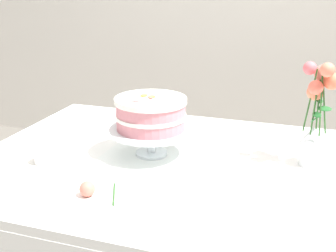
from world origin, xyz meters
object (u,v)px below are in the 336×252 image
dining_table (177,189)px  cake_stand (151,133)px  fallen_rose (88,189)px  layer_cake (151,113)px  teacup (45,158)px  flower_vase (316,115)px

dining_table → cake_stand: (-0.11, 0.04, 0.17)m
fallen_rose → cake_stand: bearing=78.6°
layer_cake → teacup: (-0.31, -0.19, -0.13)m
flower_vase → teacup: bearing=-161.7°
cake_stand → teacup: bearing=-148.8°
layer_cake → teacup: size_ratio=1.91×
fallen_rose → teacup: bearing=148.6°
cake_stand → fallen_rose: (-0.07, -0.33, -0.06)m
dining_table → teacup: size_ratio=10.96×
teacup → flower_vase: bearing=18.3°
fallen_rose → layer_cake: bearing=78.6°
teacup → fallen_rose: size_ratio=1.07×
flower_vase → fallen_rose: 0.75m
layer_cake → fallen_rose: layer_cake is taller
cake_stand → flower_vase: size_ratio=0.83×
teacup → cake_stand: bearing=31.2°
dining_table → flower_vase: bearing=17.7°
cake_stand → layer_cake: bearing=-141.5°
fallen_rose → dining_table: bearing=58.5°
layer_cake → fallen_rose: size_ratio=2.04×
cake_stand → flower_vase: bearing=9.7°
dining_table → cake_stand: bearing=158.2°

